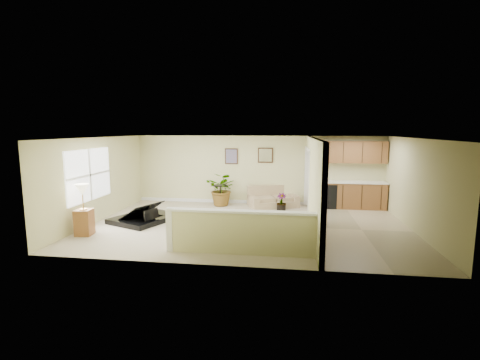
# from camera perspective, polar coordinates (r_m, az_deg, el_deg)

# --- Properties ---
(floor) EXTENTS (9.00, 9.00, 0.00)m
(floor) POSITION_cam_1_polar(r_m,az_deg,el_deg) (10.04, 1.27, -7.48)
(floor) COLOR tan
(floor) RESTS_ON ground
(back_wall) EXTENTS (9.00, 0.04, 2.50)m
(back_wall) POSITION_cam_1_polar(r_m,az_deg,el_deg) (12.73, 2.84, 1.63)
(back_wall) COLOR #CCC88B
(back_wall) RESTS_ON floor
(front_wall) EXTENTS (9.00, 0.04, 2.50)m
(front_wall) POSITION_cam_1_polar(r_m,az_deg,el_deg) (6.85, -1.59, -4.21)
(front_wall) COLOR #CCC88B
(front_wall) RESTS_ON floor
(left_wall) EXTENTS (0.04, 6.00, 2.50)m
(left_wall) POSITION_cam_1_polar(r_m,az_deg,el_deg) (11.21, -22.22, 0.10)
(left_wall) COLOR #CCC88B
(left_wall) RESTS_ON floor
(right_wall) EXTENTS (0.04, 6.00, 2.50)m
(right_wall) POSITION_cam_1_polar(r_m,az_deg,el_deg) (10.29, 27.05, -0.89)
(right_wall) COLOR #CCC88B
(right_wall) RESTS_ON floor
(ceiling) EXTENTS (9.00, 6.00, 0.04)m
(ceiling) POSITION_cam_1_polar(r_m,az_deg,el_deg) (9.66, 1.32, 6.94)
(ceiling) COLOR silver
(ceiling) RESTS_ON back_wall
(kitchen_vinyl) EXTENTS (2.70, 6.00, 0.01)m
(kitchen_vinyl) POSITION_cam_1_polar(r_m,az_deg,el_deg) (10.18, 19.33, -7.71)
(kitchen_vinyl) COLOR tan
(kitchen_vinyl) RESTS_ON floor
(interior_partition) EXTENTS (0.18, 5.99, 2.50)m
(interior_partition) POSITION_cam_1_polar(r_m,az_deg,el_deg) (9.99, 11.77, -0.57)
(interior_partition) COLOR #CCC88B
(interior_partition) RESTS_ON floor
(pony_half_wall) EXTENTS (3.42, 0.22, 1.00)m
(pony_half_wall) POSITION_cam_1_polar(r_m,az_deg,el_deg) (7.69, -0.14, -8.43)
(pony_half_wall) COLOR #CCC88B
(pony_half_wall) RESTS_ON floor
(left_window) EXTENTS (0.05, 2.15, 1.45)m
(left_window) POSITION_cam_1_polar(r_m,az_deg,el_deg) (10.75, -23.53, 0.77)
(left_window) COLOR white
(left_window) RESTS_ON left_wall
(wall_art_left) EXTENTS (0.48, 0.04, 0.58)m
(wall_art_left) POSITION_cam_1_polar(r_m,az_deg,el_deg) (12.77, -1.42, 3.92)
(wall_art_left) COLOR #392414
(wall_art_left) RESTS_ON back_wall
(wall_mirror) EXTENTS (0.55, 0.04, 0.55)m
(wall_mirror) POSITION_cam_1_polar(r_m,az_deg,el_deg) (12.62, 4.20, 4.07)
(wall_mirror) COLOR #392414
(wall_mirror) RESTS_ON back_wall
(kitchen_cabinets) EXTENTS (2.36, 0.65, 2.33)m
(kitchen_cabinets) POSITION_cam_1_polar(r_m,az_deg,el_deg) (12.64, 17.28, -0.52)
(kitchen_cabinets) COLOR brown
(kitchen_cabinets) RESTS_ON floor
(piano) EXTENTS (2.03, 1.99, 1.35)m
(piano) POSITION_cam_1_polar(r_m,az_deg,el_deg) (10.76, -16.36, -3.64)
(piano) COLOR black
(piano) RESTS_ON floor
(piano_bench) EXTENTS (0.38, 0.71, 0.47)m
(piano_bench) POSITION_cam_1_polar(r_m,az_deg,el_deg) (9.88, -8.60, -6.43)
(piano_bench) COLOR black
(piano_bench) RESTS_ON floor
(loveseat) EXTENTS (2.00, 1.52, 0.96)m
(loveseat) POSITION_cam_1_polar(r_m,az_deg,el_deg) (12.46, 5.45, -2.67)
(loveseat) COLOR tan
(loveseat) RESTS_ON floor
(accent_table) EXTENTS (0.50, 0.50, 0.72)m
(accent_table) POSITION_cam_1_polar(r_m,az_deg,el_deg) (12.69, -3.27, -1.99)
(accent_table) COLOR black
(accent_table) RESTS_ON floor
(palm_plant) EXTENTS (1.31, 1.22, 1.21)m
(palm_plant) POSITION_cam_1_polar(r_m,az_deg,el_deg) (12.48, -2.89, -1.56)
(palm_plant) COLOR black
(palm_plant) RESTS_ON floor
(small_plant) EXTENTS (0.40, 0.40, 0.59)m
(small_plant) POSITION_cam_1_polar(r_m,az_deg,el_deg) (11.88, 6.80, -3.79)
(small_plant) COLOR black
(small_plant) RESTS_ON floor
(lamp_stand) EXTENTS (0.44, 0.44, 1.35)m
(lamp_stand) POSITION_cam_1_polar(r_m,az_deg,el_deg) (9.90, -24.27, -5.05)
(lamp_stand) COLOR brown
(lamp_stand) RESTS_ON floor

